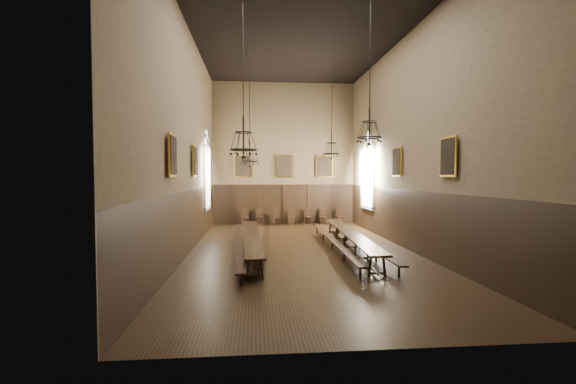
{
  "coord_description": "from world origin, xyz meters",
  "views": [
    {
      "loc": [
        -1.91,
        -15.51,
        3.07
      ],
      "look_at": [
        -0.4,
        1.5,
        2.36
      ],
      "focal_mm": 24.0,
      "sensor_mm": 36.0,
      "label": 1
    }
  ],
  "objects": [
    {
      "name": "floor",
      "position": [
        0.0,
        0.0,
        -0.01
      ],
      "size": [
        9.0,
        18.0,
        0.02
      ],
      "primitive_type": "cube",
      "color": "black",
      "rests_on": "ground"
    },
    {
      "name": "ceiling",
      "position": [
        0.0,
        0.0,
        9.01
      ],
      "size": [
        9.0,
        18.0,
        0.02
      ],
      "primitive_type": "cube",
      "color": "black",
      "rests_on": "ground"
    },
    {
      "name": "wall_back",
      "position": [
        0.0,
        9.01,
        4.5
      ],
      "size": [
        9.0,
        0.02,
        9.0
      ],
      "primitive_type": "cube",
      "color": "#776649",
      "rests_on": "ground"
    },
    {
      "name": "wall_front",
      "position": [
        0.0,
        -9.01,
        4.5
      ],
      "size": [
        9.0,
        0.02,
        9.0
      ],
      "primitive_type": "cube",
      "color": "#776649",
      "rests_on": "ground"
    },
    {
      "name": "wall_left",
      "position": [
        -4.51,
        0.0,
        4.5
      ],
      "size": [
        0.02,
        18.0,
        9.0
      ],
      "primitive_type": "cube",
      "color": "#776649",
      "rests_on": "ground"
    },
    {
      "name": "wall_right",
      "position": [
        4.51,
        0.0,
        4.5
      ],
      "size": [
        0.02,
        18.0,
        9.0
      ],
      "primitive_type": "cube",
      "color": "#776649",
      "rests_on": "ground"
    },
    {
      "name": "wainscot_panelling",
      "position": [
        0.0,
        0.0,
        1.25
      ],
      "size": [
        9.0,
        18.0,
        2.5
      ],
      "primitive_type": null,
      "color": "black",
      "rests_on": "floor"
    },
    {
      "name": "table_left",
      "position": [
        -2.01,
        -0.06,
        0.36
      ],
      "size": [
        0.89,
        9.17,
        0.71
      ],
      "rotation": [
        0.0,
        0.0,
        0.03
      ],
      "color": "black",
      "rests_on": "floor"
    },
    {
      "name": "table_right",
      "position": [
        2.06,
        0.13,
        0.38
      ],
      "size": [
        1.24,
        9.66,
        0.75
      ],
      "rotation": [
        0.0,
        0.0,
        -0.06
      ],
      "color": "black",
      "rests_on": "floor"
    },
    {
      "name": "bench_left_outer",
      "position": [
        -2.53,
        -0.1,
        0.3
      ],
      "size": [
        0.84,
        10.37,
        0.47
      ],
      "rotation": [
        0.0,
        0.0,
        0.05
      ],
      "color": "black",
      "rests_on": "floor"
    },
    {
      "name": "bench_left_inner",
      "position": [
        -1.49,
        0.2,
        0.26
      ],
      "size": [
        0.89,
        9.22,
        0.41
      ],
      "rotation": [
        0.0,
        0.0,
        -0.07
      ],
      "color": "black",
      "rests_on": "floor"
    },
    {
      "name": "bench_right_inner",
      "position": [
        1.35,
        0.23,
        0.29
      ],
      "size": [
        0.54,
        10.07,
        0.45
      ],
      "rotation": [
        0.0,
        0.0,
        -0.02
      ],
      "color": "black",
      "rests_on": "floor"
    },
    {
      "name": "bench_right_outer",
      "position": [
        2.5,
        0.19,
        0.28
      ],
      "size": [
        0.4,
        9.84,
        0.44
      ],
      "rotation": [
        0.0,
        0.0,
        -0.01
      ],
      "color": "black",
      "rests_on": "floor"
    },
    {
      "name": "chair_1",
      "position": [
        -2.46,
        8.57,
        0.3
      ],
      "size": [
        0.46,
        0.46,
        1.0
      ],
      "rotation": [
        0.0,
        0.0,
        -0.04
      ],
      "color": "black",
      "rests_on": "floor"
    },
    {
      "name": "chair_2",
      "position": [
        -1.55,
        8.55,
        0.31
      ],
      "size": [
        0.51,
        0.51,
        1.04
      ],
      "rotation": [
        0.0,
        0.0,
        0.12
      ],
      "color": "black",
      "rests_on": "floor"
    },
    {
      "name": "chair_3",
      "position": [
        -0.51,
        8.49,
        0.26
      ],
      "size": [
        0.38,
        0.38,
        0.87
      ],
      "rotation": [
        0.0,
        0.0,
        -0.0
      ],
      "color": "black",
      "rests_on": "floor"
    },
    {
      "name": "chair_4",
      "position": [
        0.46,
        8.53,
        0.29
      ],
      "size": [
        0.46,
        0.46,
        0.96
      ],
      "rotation": [
        0.0,
        0.0,
        -0.09
      ],
      "color": "black",
      "rests_on": "floor"
    },
    {
      "name": "chair_5",
      "position": [
        1.48,
        8.59,
        0.3
      ],
      "size": [
        0.49,
        0.49,
        1.0
      ],
      "rotation": [
        0.0,
        0.0,
        -0.11
      ],
      "color": "black",
      "rests_on": "floor"
    },
    {
      "name": "chair_6",
      "position": [
        2.43,
        8.49,
        0.3
      ],
      "size": [
        0.52,
        0.52,
        1.0
      ],
      "rotation": [
        0.0,
        0.0,
        -0.2
      ],
      "color": "black",
      "rests_on": "floor"
    },
    {
      "name": "chair_7",
      "position": [
        3.55,
        8.5,
        0.3
      ],
      "size": [
        0.51,
        0.51,
        1.01
      ],
      "rotation": [
        0.0,
        0.0,
        0.17
      ],
      "color": "black",
      "rests_on": "floor"
    },
    {
      "name": "chandelier_back_left",
      "position": [
        -2.1,
        2.72,
        4.13
      ],
      "size": [
        0.83,
        0.83,
        5.38
      ],
      "color": "black",
      "rests_on": "ceiling"
    },
    {
      "name": "chandelier_back_right",
      "position": [
        1.83,
        2.8,
        4.51
      ],
      "size": [
        0.8,
        0.8,
        4.99
      ],
      "color": "black",
      "rests_on": "ceiling"
    },
    {
      "name": "chandelier_front_left",
      "position": [
        -2.27,
        -2.03,
        4.3
      ],
      "size": [
        0.93,
        0.93,
        5.18
      ],
      "color": "black",
      "rests_on": "ceiling"
    },
    {
      "name": "chandelier_front_right",
      "position": [
        2.03,
        -2.59,
        4.71
      ],
      "size": [
        0.83,
        0.83,
        4.76
      ],
      "color": "black",
      "rests_on": "ceiling"
    },
    {
      "name": "portrait_back_0",
      "position": [
        -2.6,
        8.88,
        3.7
      ],
      "size": [
        1.1,
        0.12,
        1.4
      ],
      "color": "gold",
      "rests_on": "wall_back"
    },
    {
      "name": "portrait_back_1",
      "position": [
        0.0,
        8.88,
        3.7
      ],
      "size": [
        1.1,
        0.12,
        1.4
      ],
      "color": "gold",
      "rests_on": "wall_back"
    },
    {
      "name": "portrait_back_2",
      "position": [
        2.6,
        8.88,
        3.7
      ],
      "size": [
        1.1,
        0.12,
        1.4
      ],
      "color": "gold",
      "rests_on": "wall_back"
    },
    {
      "name": "portrait_left_0",
      "position": [
        -4.38,
        1.0,
        3.7
      ],
      "size": [
        0.12,
        1.0,
        1.3
      ],
      "color": "gold",
      "rests_on": "wall_left"
    },
    {
      "name": "portrait_left_1",
      "position": [
        -4.38,
        -3.5,
        3.7
      ],
      "size": [
        0.12,
        1.0,
        1.3
      ],
      "color": "gold",
      "rests_on": "wall_left"
    },
    {
      "name": "portrait_right_0",
      "position": [
        4.38,
        1.0,
        3.7
      ],
      "size": [
        0.12,
        1.0,
        1.3
      ],
      "color": "gold",
      "rests_on": "wall_right"
    },
    {
      "name": "portrait_right_1",
      "position": [
        4.38,
        -3.5,
        3.7
      ],
      "size": [
        0.12,
        1.0,
        1.3
      ],
      "color": "gold",
      "rests_on": "wall_right"
    },
    {
      "name": "window_right",
      "position": [
        4.43,
        5.5,
        3.4
      ],
      "size": [
        0.2,
        2.2,
        4.6
      ],
      "primitive_type": null,
      "color": "white",
      "rests_on": "wall_right"
    },
    {
      "name": "window_left",
      "position": [
        -4.43,
        5.5,
        3.4
      ],
      "size": [
        0.2,
        2.2,
        4.6
      ],
      "primitive_type": null,
      "color": "white",
      "rests_on": "wall_left"
    }
  ]
}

